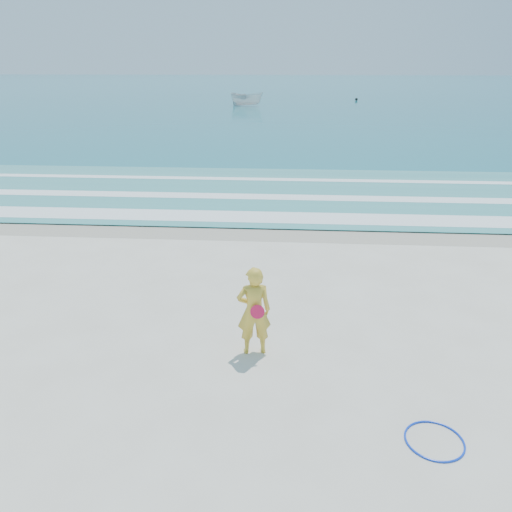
{
  "coord_description": "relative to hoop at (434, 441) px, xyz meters",
  "views": [
    {
      "loc": [
        1.44,
        -7.09,
        5.37
      ],
      "look_at": [
        0.65,
        4.0,
        1.0
      ],
      "focal_mm": 35.0,
      "sensor_mm": 36.0,
      "label": 1
    }
  ],
  "objects": [
    {
      "name": "ground",
      "position": [
        -3.71,
        0.93,
        -0.02
      ],
      "size": [
        400.0,
        400.0,
        0.0
      ],
      "primitive_type": "plane",
      "color": "silver",
      "rests_on": "ground"
    },
    {
      "name": "shallow",
      "position": [
        -3.71,
        14.93,
        0.03
      ],
      "size": [
        400.0,
        10.0,
        0.01
      ],
      "primitive_type": "cube",
      "color": "#59B7AD",
      "rests_on": "ocean"
    },
    {
      "name": "foam_mid",
      "position": [
        -3.71,
        14.13,
        0.04
      ],
      "size": [
        400.0,
        0.9,
        0.01
      ],
      "primitive_type": "cube",
      "color": "white",
      "rests_on": "shallow"
    },
    {
      "name": "ocean",
      "position": [
        -3.71,
        105.93,
        0.0
      ],
      "size": [
        400.0,
        190.0,
        0.04
      ],
      "primitive_type": "cube",
      "color": "#19727F",
      "rests_on": "ground"
    },
    {
      "name": "wet_sand",
      "position": [
        -3.71,
        9.93,
        -0.01
      ],
      "size": [
        400.0,
        2.4,
        0.0
      ],
      "primitive_type": "cube",
      "color": "#B2A893",
      "rests_on": "ground"
    },
    {
      "name": "woman",
      "position": [
        -2.91,
        2.3,
        0.89
      ],
      "size": [
        0.72,
        0.54,
        1.81
      ],
      "color": "gold",
      "rests_on": "ground"
    },
    {
      "name": "boat",
      "position": [
        -8.04,
        58.59,
        0.87
      ],
      "size": [
        4.69,
        3.06,
        1.7
      ],
      "primitive_type": "imported",
      "rotation": [
        0.0,
        0.0,
        1.22
      ],
      "color": "silver",
      "rests_on": "ocean"
    },
    {
      "name": "foam_far",
      "position": [
        -3.71,
        17.43,
        0.04
      ],
      "size": [
        400.0,
        0.6,
        0.01
      ],
      "primitive_type": "cube",
      "color": "white",
      "rests_on": "shallow"
    },
    {
      "name": "buoy",
      "position": [
        6.69,
        68.46,
        0.22
      ],
      "size": [
        0.39,
        0.39,
        0.39
      ],
      "primitive_type": "sphere",
      "color": "black",
      "rests_on": "ocean"
    },
    {
      "name": "foam_near",
      "position": [
        -3.71,
        11.23,
        0.04
      ],
      "size": [
        400.0,
        1.4,
        0.01
      ],
      "primitive_type": "cube",
      "color": "white",
      "rests_on": "shallow"
    },
    {
      "name": "hoop",
      "position": [
        0.0,
        0.0,
        0.0
      ],
      "size": [
        1.04,
        1.04,
        0.03
      ],
      "primitive_type": "torus",
      "rotation": [
        0.0,
        0.0,
        0.19
      ],
      "color": "#0B34D1",
      "rests_on": "ground"
    }
  ]
}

